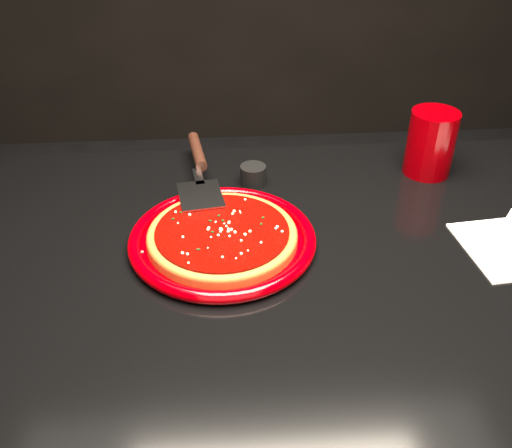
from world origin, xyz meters
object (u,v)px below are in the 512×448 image
(plate, at_px, (222,239))
(pizza_server, at_px, (200,169))
(cup, at_px, (431,143))
(ramekin, at_px, (253,175))
(table, at_px, (296,398))

(plate, relative_size, pizza_server, 0.96)
(cup, distance_m, ramekin, 0.37)
(ramekin, bearing_deg, table, -73.58)
(plate, relative_size, cup, 2.40)
(table, relative_size, ramekin, 23.07)
(cup, bearing_deg, pizza_server, -176.33)
(table, distance_m, cup, 0.59)
(table, relative_size, pizza_server, 3.57)
(pizza_server, bearing_deg, plate, -86.99)
(plate, height_order, pizza_server, pizza_server)
(plate, relative_size, ramekin, 6.20)
(cup, relative_size, ramekin, 2.58)
(table, xyz_separation_m, ramekin, (-0.07, 0.24, 0.40))
(pizza_server, distance_m, cup, 0.47)
(table, distance_m, ramekin, 0.47)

